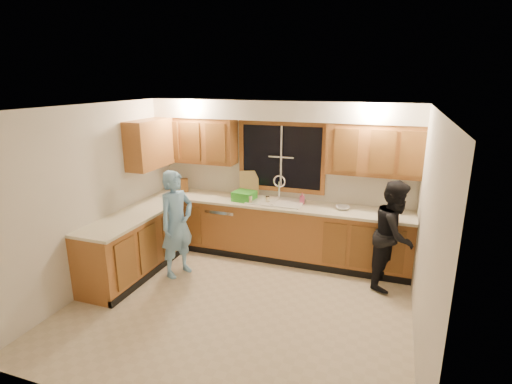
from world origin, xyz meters
TOP-DOWN VIEW (x-y plane):
  - floor at (0.00, 0.00)m, footprint 4.20×4.20m
  - ceiling at (0.00, 0.00)m, footprint 4.20×4.20m
  - wall_back at (0.00, 1.90)m, footprint 4.20×0.00m
  - wall_left at (-2.10, 0.00)m, footprint 0.00×3.80m
  - wall_right at (2.10, 0.00)m, footprint 0.00×3.80m
  - base_cabinets_back at (0.00, 1.60)m, footprint 4.20×0.60m
  - base_cabinets_left at (-1.80, 0.35)m, footprint 0.60×1.90m
  - countertop_back at (0.00, 1.58)m, footprint 4.20×0.63m
  - countertop_left at (-1.79, 0.35)m, footprint 0.63×1.90m
  - upper_cabinets_left at (-1.43, 1.73)m, footprint 1.35×0.33m
  - upper_cabinets_right at (1.43, 1.73)m, footprint 1.35×0.33m
  - upper_cabinets_return at (-1.94, 1.12)m, footprint 0.33×0.90m
  - soffit at (0.00, 1.72)m, footprint 4.20×0.35m
  - window_frame at (0.00, 1.89)m, footprint 1.44×0.03m
  - sink at (0.00, 1.60)m, footprint 0.86×0.52m
  - dishwasher at (-0.85, 1.59)m, footprint 0.60×0.56m
  - stove at (-1.80, -0.22)m, footprint 0.58×0.75m
  - man at (-1.17, 0.54)m, footprint 0.55×0.67m
  - woman at (1.81, 1.22)m, footprint 0.74×0.86m
  - knife_block at (-1.68, 1.69)m, footprint 0.16×0.16m
  - cutting_board at (-0.53, 1.82)m, footprint 0.34×0.23m
  - dish_crate at (-0.51, 1.54)m, footprint 0.36×0.34m
  - soap_bottle at (0.41, 1.69)m, footprint 0.09×0.09m
  - bowl at (1.05, 1.60)m, footprint 0.26×0.26m
  - can_left at (-0.36, 1.41)m, footprint 0.09×0.09m
  - can_right at (-0.10, 1.51)m, footprint 0.08×0.08m

SIDE VIEW (x-z plane):
  - floor at x=0.00m, z-range 0.00..0.00m
  - dishwasher at x=-0.85m, z-range 0.00..0.82m
  - base_cabinets_back at x=0.00m, z-range 0.00..0.88m
  - base_cabinets_left at x=-1.80m, z-range 0.00..0.88m
  - stove at x=-1.80m, z-range 0.00..0.90m
  - woman at x=1.81m, z-range 0.00..1.52m
  - man at x=-1.17m, z-range 0.00..1.57m
  - sink at x=0.00m, z-range 0.58..1.15m
  - countertop_back at x=0.00m, z-range 0.88..0.92m
  - countertop_left at x=-1.79m, z-range 0.88..0.92m
  - bowl at x=1.05m, z-range 0.92..0.97m
  - can_right at x=-0.10m, z-range 0.92..1.03m
  - can_left at x=-0.36m, z-range 0.92..1.05m
  - dish_crate at x=-0.51m, z-range 0.92..1.07m
  - soap_bottle at x=0.41m, z-range 0.92..1.09m
  - knife_block at x=-1.68m, z-range 0.92..1.15m
  - cutting_board at x=-0.53m, z-range 0.92..1.34m
  - wall_back at x=0.00m, z-range -0.85..3.35m
  - wall_left at x=-2.10m, z-range -0.65..3.15m
  - wall_right at x=2.10m, z-range -0.65..3.15m
  - window_frame at x=0.00m, z-range 1.03..2.17m
  - upper_cabinets_left at x=-1.43m, z-range 1.45..2.20m
  - upper_cabinets_right at x=1.43m, z-range 1.45..2.20m
  - upper_cabinets_return at x=-1.94m, z-range 1.45..2.20m
  - soffit at x=0.00m, z-range 2.20..2.50m
  - ceiling at x=0.00m, z-range 2.50..2.50m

